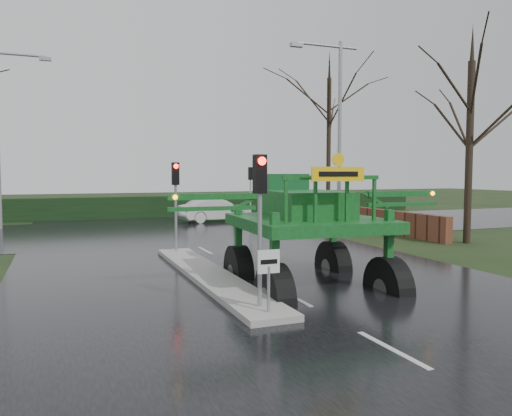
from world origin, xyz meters
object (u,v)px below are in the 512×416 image
object	(u,v)px
keep_left_sign	(269,271)
street_light_left_far	(3,121)
traffic_signal_near	(260,197)
white_sedan	(216,222)
traffic_signal_far	(250,181)
crop_sprayer	(272,213)
traffic_signal_mid	(176,187)
street_light_right	(335,119)

from	to	relation	value
keep_left_sign	street_light_left_far	xyz separation A→B (m)	(-6.89, 21.50, 4.93)
traffic_signal_near	white_sedan	distance (m)	21.20
traffic_signal_near	white_sedan	size ratio (longest dim) A/B	0.77
traffic_signal_near	traffic_signal_far	bearing A→B (deg)	69.64
traffic_signal_near	crop_sprayer	size ratio (longest dim) A/B	0.44
traffic_signal_mid	street_light_right	xyz separation A→B (m)	(9.49, 4.51, 3.40)
street_light_right	crop_sprayer	bearing A→B (deg)	-126.39
crop_sprayer	street_light_left_far	bearing A→B (deg)	114.74
traffic_signal_mid	crop_sprayer	world-z (taller)	crop_sprayer
keep_left_sign	traffic_signal_far	bearing A→B (deg)	70.07
traffic_signal_far	crop_sprayer	world-z (taller)	crop_sprayer
traffic_signal_far	street_light_right	world-z (taller)	street_light_right
keep_left_sign	street_light_right	xyz separation A→B (m)	(9.49, 13.50, 4.93)
keep_left_sign	white_sedan	size ratio (longest dim) A/B	0.29
traffic_signal_near	traffic_signal_far	distance (m)	22.42
traffic_signal_mid	traffic_signal_far	bearing A→B (deg)	58.07
keep_left_sign	street_light_left_far	world-z (taller)	street_light_left_far
traffic_signal_far	street_light_left_far	size ratio (longest dim) A/B	0.35
street_light_left_far	keep_left_sign	bearing A→B (deg)	-72.22
traffic_signal_near	street_light_left_far	xyz separation A→B (m)	(-6.89, 21.01, 3.40)
traffic_signal_far	crop_sprayer	size ratio (longest dim) A/B	0.44
traffic_signal_far	crop_sprayer	distance (m)	20.99
traffic_signal_mid	street_light_right	size ratio (longest dim) A/B	0.35
traffic_signal_near	street_light_left_far	distance (m)	22.37
traffic_signal_mid	traffic_signal_near	bearing A→B (deg)	-90.00
traffic_signal_mid	white_sedan	size ratio (longest dim) A/B	0.77
keep_left_sign	traffic_signal_near	distance (m)	1.61
traffic_signal_mid	white_sedan	bearing A→B (deg)	66.47
traffic_signal_far	white_sedan	distance (m)	3.74
traffic_signal_mid	street_light_left_far	world-z (taller)	street_light_left_far
traffic_signal_far	street_light_right	xyz separation A→B (m)	(1.69, -8.01, 3.40)
traffic_signal_near	street_light_right	world-z (taller)	street_light_right
traffic_signal_mid	crop_sprayer	bearing A→B (deg)	-83.62
traffic_signal_near	white_sedan	world-z (taller)	traffic_signal_near
keep_left_sign	street_light_right	distance (m)	17.23
white_sedan	traffic_signal_near	bearing A→B (deg)	157.51
keep_left_sign	traffic_signal_near	size ratio (longest dim) A/B	0.38
traffic_signal_near	street_light_right	bearing A→B (deg)	53.87
crop_sprayer	white_sedan	bearing A→B (deg)	80.62
crop_sprayer	white_sedan	xyz separation A→B (m)	(4.37, 19.17, -2.14)
traffic_signal_mid	street_light_left_far	size ratio (longest dim) A/B	0.35
traffic_signal_near	street_light_left_far	bearing A→B (deg)	108.17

